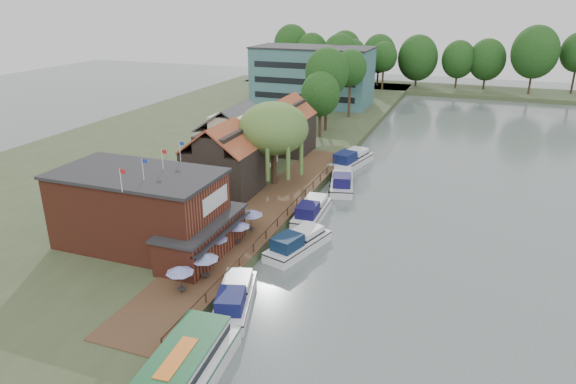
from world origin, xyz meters
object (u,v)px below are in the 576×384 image
(cottage_a, at_px, (223,159))
(umbrella_1, at_px, (205,266))
(cottage_c, at_px, (287,125))
(willow, at_px, (274,144))
(umbrella_4, at_px, (251,221))
(cruiser_3, at_px, (342,179))
(hotel_block, at_px, (312,76))
(cottage_b, at_px, (237,137))
(umbrella_0, at_px, (181,280))
(tour_boat, at_px, (173,384))
(cruiser_4, at_px, (351,158))
(cruiser_1, at_px, (298,240))
(cruiser_2, at_px, (312,208))
(swan, at_px, (212,341))
(umbrella_2, at_px, (216,246))
(umbrella_3, at_px, (238,233))
(pub, at_px, (158,212))
(cruiser_0, at_px, (234,294))

(cottage_a, bearing_deg, umbrella_1, -67.21)
(cottage_c, distance_m, umbrella_1, 38.54)
(umbrella_1, bearing_deg, willow, 98.13)
(cottage_a, height_order, umbrella_4, cottage_a)
(willow, distance_m, cruiser_3, 10.16)
(hotel_block, bearing_deg, cruiser_3, -67.61)
(cottage_b, bearing_deg, umbrella_1, -69.27)
(willow, relative_size, umbrella_4, 4.24)
(cottage_a, height_order, umbrella_0, cottage_a)
(cottage_b, height_order, tour_boat, cottage_b)
(willow, height_order, cruiser_4, willow)
(cruiser_1, distance_m, cruiser_4, 27.91)
(cottage_b, distance_m, cruiser_2, 18.88)
(hotel_block, relative_size, cottage_c, 2.99)
(cruiser_4, distance_m, swan, 43.55)
(cottage_c, xyz_separation_m, umbrella_2, (6.00, -34.25, -2.96))
(umbrella_3, xyz_separation_m, cruiser_2, (3.91, 10.78, -1.15))
(cruiser_3, height_order, cruiser_4, cruiser_4)
(pub, bearing_deg, cottage_c, 90.00)
(cottage_a, bearing_deg, cruiser_2, -6.37)
(cottage_c, bearing_deg, cruiser_4, -2.94)
(umbrella_2, relative_size, cruiser_1, 0.25)
(cottage_a, distance_m, swan, 28.16)
(willow, distance_m, cruiser_4, 15.83)
(umbrella_1, bearing_deg, cruiser_1, 62.45)
(cruiser_0, relative_size, cruiser_4, 0.89)
(umbrella_0, bearing_deg, cruiser_0, 16.83)
(umbrella_4, bearing_deg, umbrella_2, -96.38)
(cottage_b, distance_m, cruiser_3, 15.84)
(cottage_c, height_order, umbrella_2, cottage_c)
(willow, xyz_separation_m, umbrella_0, (2.68, -26.42, -3.93))
(cruiser_3, bearing_deg, cottage_c, 125.47)
(willow, bearing_deg, swan, -76.30)
(umbrella_4, distance_m, cruiser_2, 8.76)
(hotel_block, bearing_deg, umbrella_0, -79.62)
(cottage_a, xyz_separation_m, cottage_c, (1.00, 19.00, 0.00))
(cottage_a, bearing_deg, pub, -86.19)
(umbrella_2, xyz_separation_m, swan, (4.83, -9.80, -2.07))
(umbrella_4, height_order, cruiser_0, umbrella_4)
(umbrella_0, distance_m, cruiser_0, 4.41)
(umbrella_0, bearing_deg, hotel_block, 100.38)
(umbrella_0, xyz_separation_m, umbrella_4, (0.51, 12.35, 0.00))
(umbrella_4, xyz_separation_m, swan, (4.14, -15.99, -2.07))
(hotel_block, distance_m, willow, 52.29)
(cottage_c, height_order, willow, willow)
(umbrella_1, xyz_separation_m, umbrella_3, (-0.25, 6.73, 0.00))
(umbrella_1, distance_m, tour_boat, 12.98)
(hotel_block, relative_size, cottage_a, 2.95)
(cruiser_3, distance_m, cruiser_4, 9.37)
(umbrella_2, height_order, cruiser_4, umbrella_2)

